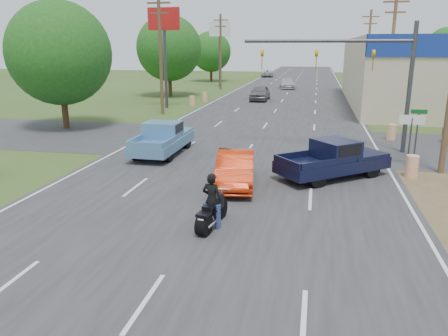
% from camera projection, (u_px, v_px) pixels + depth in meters
% --- Properties ---
extents(ground, '(200.00, 200.00, 0.00)m').
position_uv_depth(ground, '(145.00, 303.00, 10.03)').
color(ground, '#324F1F').
rests_on(ground, ground).
extents(main_road, '(15.00, 180.00, 0.02)m').
position_uv_depth(main_road, '(282.00, 101.00, 47.75)').
color(main_road, '#2D2D30').
rests_on(main_road, ground).
extents(cross_road, '(120.00, 10.00, 0.02)m').
position_uv_depth(cross_road, '(254.00, 142.00, 27.00)').
color(cross_road, '#2D2D30').
rests_on(cross_road, ground).
extents(utility_pole_2, '(2.00, 0.28, 10.00)m').
position_uv_depth(utility_pole_2, '(391.00, 52.00, 35.97)').
color(utility_pole_2, '#4C3823').
rests_on(utility_pole_2, ground).
extents(utility_pole_3, '(2.00, 0.28, 10.00)m').
position_uv_depth(utility_pole_3, '(368.00, 50.00, 52.95)').
color(utility_pole_3, '#4C3823').
rests_on(utility_pole_3, ground).
extents(utility_pole_5, '(2.00, 0.28, 10.00)m').
position_uv_depth(utility_pole_5, '(160.00, 52.00, 36.89)').
color(utility_pole_5, '#4C3823').
rests_on(utility_pole_5, ground).
extents(utility_pole_6, '(2.00, 0.28, 10.00)m').
position_uv_depth(utility_pole_6, '(221.00, 50.00, 59.53)').
color(utility_pole_6, '#4C3823').
rests_on(utility_pole_6, ground).
extents(tree_0, '(7.14, 7.14, 8.84)m').
position_uv_depth(tree_0, '(59.00, 53.00, 30.25)').
color(tree_0, '#422D19').
rests_on(tree_0, ground).
extents(tree_1, '(7.56, 7.56, 9.36)m').
position_uv_depth(tree_1, '(169.00, 48.00, 50.82)').
color(tree_1, '#422D19').
rests_on(tree_1, ground).
extents(tree_2, '(6.72, 6.72, 8.32)m').
position_uv_depth(tree_2, '(211.00, 52.00, 73.76)').
color(tree_2, '#422D19').
rests_on(tree_2, ground).
extents(tree_4, '(9.24, 9.24, 11.44)m').
position_uv_depth(tree_4, '(29.00, 42.00, 89.81)').
color(tree_4, '#422D19').
rests_on(tree_4, ground).
extents(tree_5, '(7.98, 7.98, 9.88)m').
position_uv_depth(tree_5, '(446.00, 46.00, 92.14)').
color(tree_5, '#422D19').
rests_on(tree_5, ground).
extents(tree_6, '(8.82, 8.82, 10.92)m').
position_uv_depth(tree_6, '(175.00, 44.00, 103.82)').
color(tree_6, '#422D19').
rests_on(tree_6, ground).
extents(barrel_0, '(0.56, 0.56, 1.00)m').
position_uv_depth(barrel_0, '(412.00, 166.00, 19.63)').
color(barrel_0, orange).
rests_on(barrel_0, ground).
extents(barrel_1, '(0.56, 0.56, 1.00)m').
position_uv_depth(barrel_1, '(391.00, 132.00, 27.57)').
color(barrel_1, orange).
rests_on(barrel_1, ground).
extents(barrel_2, '(0.56, 0.56, 1.00)m').
position_uv_depth(barrel_2, '(192.00, 101.00, 43.64)').
color(barrel_2, orange).
rests_on(barrel_2, ground).
extents(barrel_3, '(0.56, 0.56, 1.00)m').
position_uv_depth(barrel_3, '(205.00, 97.00, 47.36)').
color(barrel_3, orange).
rests_on(barrel_3, ground).
extents(pole_sign_left_near, '(3.00, 0.35, 9.20)m').
position_uv_depth(pole_sign_left_near, '(164.00, 31.00, 40.37)').
color(pole_sign_left_near, '#3F3F44').
rests_on(pole_sign_left_near, ground).
extents(pole_sign_left_far, '(3.00, 0.35, 9.20)m').
position_uv_depth(pole_sign_left_far, '(220.00, 37.00, 63.01)').
color(pole_sign_left_far, '#3F3F44').
rests_on(pole_sign_left_far, ground).
extents(lane_sign, '(1.20, 0.08, 2.52)m').
position_uv_depth(lane_sign, '(411.00, 128.00, 21.11)').
color(lane_sign, '#3F3F44').
rests_on(lane_sign, ground).
extents(street_name_sign, '(0.80, 0.08, 2.61)m').
position_uv_depth(street_name_sign, '(417.00, 129.00, 22.48)').
color(street_name_sign, '#3F3F44').
rests_on(street_name_sign, ground).
extents(signal_mast, '(9.12, 0.40, 7.00)m').
position_uv_depth(signal_mast, '(360.00, 64.00, 23.63)').
color(signal_mast, '#3F3F44').
rests_on(signal_mast, ground).
extents(red_convertible, '(2.12, 4.54, 1.44)m').
position_uv_depth(red_convertible, '(235.00, 169.00, 18.35)').
color(red_convertible, '#B62608').
rests_on(red_convertible, ground).
extents(motorcycle, '(0.80, 2.22, 1.13)m').
position_uv_depth(motorcycle, '(211.00, 214.00, 14.00)').
color(motorcycle, black).
rests_on(motorcycle, ground).
extents(rider, '(0.70, 0.52, 1.75)m').
position_uv_depth(rider, '(212.00, 203.00, 13.96)').
color(rider, black).
rests_on(rider, ground).
extents(blue_pickup, '(2.08, 5.34, 1.77)m').
position_uv_depth(blue_pickup, '(163.00, 138.00, 23.88)').
color(blue_pickup, black).
rests_on(blue_pickup, ground).
extents(navy_pickup, '(5.25, 4.83, 1.71)m').
position_uv_depth(navy_pickup, '(335.00, 159.00, 19.50)').
color(navy_pickup, black).
rests_on(navy_pickup, ground).
extents(distant_car_grey, '(1.96, 4.83, 1.64)m').
position_uv_depth(distant_car_grey, '(260.00, 93.00, 48.08)').
color(distant_car_grey, slate).
rests_on(distant_car_grey, ground).
extents(distant_car_silver, '(2.64, 5.24, 1.46)m').
position_uv_depth(distant_car_silver, '(287.00, 83.00, 62.08)').
color(distant_car_silver, '#B8B7BD').
rests_on(distant_car_silver, ground).
extents(distant_car_white, '(2.95, 5.37, 1.42)m').
position_uv_depth(distant_car_white, '(267.00, 73.00, 86.72)').
color(distant_car_white, '#BABABA').
rests_on(distant_car_white, ground).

